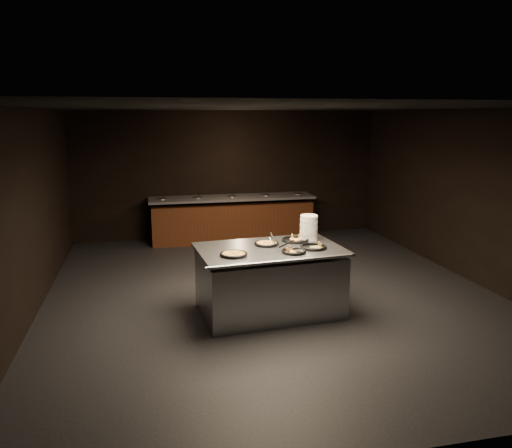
% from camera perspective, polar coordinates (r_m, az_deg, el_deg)
% --- Properties ---
extents(room, '(7.02, 8.02, 2.92)m').
position_cam_1_polar(room, '(7.70, 1.84, 2.32)').
color(room, black).
rests_on(room, ground).
extents(salad_bar, '(3.70, 0.83, 1.18)m').
position_cam_1_polar(salad_bar, '(11.31, -2.71, 0.31)').
color(salad_bar, '#542D13').
rests_on(salad_bar, ground).
extents(serving_counter, '(2.10, 1.44, 0.97)m').
position_cam_1_polar(serving_counter, '(7.17, 1.56, -6.63)').
color(serving_counter, '#B5B8BD').
rests_on(serving_counter, ground).
extents(plate_stack, '(0.26, 0.26, 0.36)m').
position_cam_1_polar(plate_stack, '(7.50, 6.05, -0.39)').
color(plate_stack, white).
rests_on(plate_stack, serving_counter).
extents(pan_veggie_whole, '(0.37, 0.37, 0.04)m').
position_cam_1_polar(pan_veggie_whole, '(6.64, -2.57, -3.46)').
color(pan_veggie_whole, black).
rests_on(pan_veggie_whole, serving_counter).
extents(pan_cheese_whole, '(0.35, 0.35, 0.04)m').
position_cam_1_polar(pan_cheese_whole, '(7.17, 1.21, -2.24)').
color(pan_cheese_whole, black).
rests_on(pan_cheese_whole, serving_counter).
extents(pan_cheese_slices_a, '(0.40, 0.40, 0.04)m').
position_cam_1_polar(pan_cheese_slices_a, '(7.41, 4.51, -1.80)').
color(pan_cheese_slices_a, black).
rests_on(pan_cheese_slices_a, serving_counter).
extents(pan_cheese_slices_b, '(0.33, 0.33, 0.04)m').
position_cam_1_polar(pan_cheese_slices_b, '(6.79, 4.34, -3.12)').
color(pan_cheese_slices_b, black).
rests_on(pan_cheese_slices_b, serving_counter).
extents(pan_veggie_slices, '(0.38, 0.38, 0.04)m').
position_cam_1_polar(pan_veggie_slices, '(7.04, 6.56, -2.60)').
color(pan_veggie_slices, black).
rests_on(pan_veggie_slices, serving_counter).
extents(server_left, '(0.11, 0.35, 0.17)m').
position_cam_1_polar(server_left, '(7.14, 1.81, -1.78)').
color(server_left, '#B5B8BD').
rests_on(server_left, serving_counter).
extents(server_right, '(0.33, 0.20, 0.17)m').
position_cam_1_polar(server_right, '(6.82, 3.89, -2.50)').
color(server_right, '#B5B8BD').
rests_on(server_right, serving_counter).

